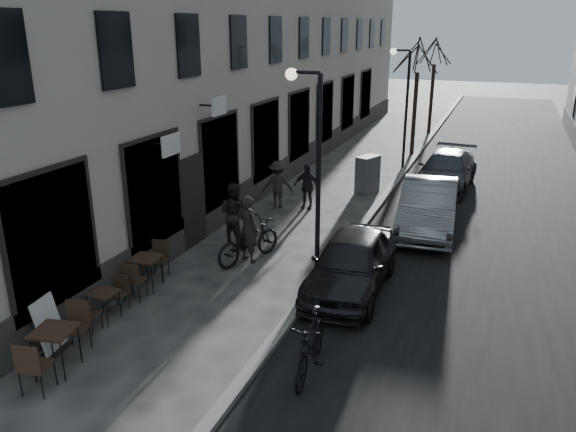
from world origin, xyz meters
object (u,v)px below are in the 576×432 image
Objects in this scene: pedestrian_far at (307,187)px; car_far at (446,170)px; bicycle at (248,241)px; moped at (310,345)px; streetlamp_far at (403,95)px; tree_near at (419,55)px; pedestrian_mid at (278,185)px; car_mid at (428,206)px; bistro_set_c at (147,269)px; utility_cabinet at (368,175)px; bistro_set_a at (56,346)px; sign_board at (50,330)px; bistro_set_b at (104,303)px; car_near at (351,263)px; streetlamp_near at (312,153)px; pedestrian_near at (234,214)px; tree_far at (435,50)px.

pedestrian_far is 6.10m from car_far.
pedestrian_far reaches higher than bicycle.
car_far is at bearing 82.17° from moped.
streetlamp_far is 3.36m from tree_near.
pedestrian_mid reaches higher than bicycle.
pedestrian_mid is at bearing 170.80° from car_mid.
bistro_set_c is 8.66m from car_mid.
bistro_set_c is 1.17× the size of utility_cabinet.
streetlamp_far is 8.29m from car_mid.
utility_cabinet reaches higher than bistro_set_a.
bistro_set_c is 1.50× the size of sign_board.
pedestrian_far reaches higher than bistro_set_b.
car_near reaches higher than sign_board.
bistro_set_a is 10.42m from pedestrian_mid.
streetlamp_near is at bearing -99.33° from car_far.
car_mid is at bearing -29.98° from utility_cabinet.
pedestrian_near reaches higher than bistro_set_a.
bicycle is 1.10× the size of moped.
bistro_set_b is at bearing -129.12° from car_mid.
streetlamp_far is 3.09× the size of bistro_set_c.
bicycle is 0.46× the size of car_far.
sign_board is at bearing 60.95° from pedestrian_mid.
car_mid is 2.38× the size of moped.
bistro_set_a is at bearing -95.81° from pedestrian_far.
tree_far reaches higher than streetlamp_near.
utility_cabinet is 0.30× the size of car_far.
bistro_set_c is at bearing -98.56° from tree_far.
streetlamp_near is 3.76× the size of bistro_set_b.
pedestrian_mid is 0.36× the size of car_mid.
pedestrian_near is (0.81, 6.37, 0.46)m from sign_board.
pedestrian_far is (0.97, 0.26, -0.04)m from pedestrian_mid.
streetlamp_far reaches higher than bicycle.
pedestrian_mid reaches higher than bistro_set_a.
sign_board is (-0.15, -2.98, -0.04)m from bistro_set_c.
bistro_set_b is at bearing 173.34° from moped.
bistro_set_a is 5.96m from bicycle.
tree_far is 3.24× the size of bistro_set_a.
tree_near is 1.22× the size of car_far.
streetlamp_far reaches higher than pedestrian_far.
streetlamp_far is 4.16m from car_far.
bistro_set_a is 0.82× the size of bicycle.
streetlamp_near reaches higher than moped.
sign_board is at bearing -107.67° from car_far.
tree_far reaches higher than streetlamp_far.
moped reaches higher than bistro_set_c.
tree_near reaches higher than bistro_set_a.
tree_near is 7.11m from car_far.
car_mid reaches higher than bistro_set_a.
moped is (4.78, -1.87, 0.10)m from bistro_set_c.
bistro_set_c is at bearing -161.06° from car_near.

